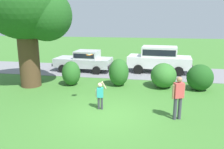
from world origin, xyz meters
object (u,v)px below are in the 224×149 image
Objects in this scene: frisbee at (89,55)px; adult_onlooker at (178,96)px; oak_tree_large at (29,10)px; parked_suv at (159,58)px; parked_sedan at (85,60)px; child_thrower at (100,94)px.

frisbee is 4.17m from adult_onlooker.
oak_tree_large reaches higher than parked_suv.
parked_suv reaches higher than parked_sedan.
parked_sedan is 2.57× the size of adult_onlooker.
parked_sedan is 15.88× the size of frisbee.
adult_onlooker reaches higher than parked_sedan.
parked_suv is at bearing 94.01° from adult_onlooker.
oak_tree_large is 3.75× the size of adult_onlooker.
parked_suv is at bearing 65.84° from frisbee.
parked_sedan is 5.56m from parked_suv.
oak_tree_large is at bearing 148.12° from child_thrower.
adult_onlooker reaches higher than child_thrower.
frisbee reaches higher than parked_sedan.
frisbee is (-3.24, -7.22, 1.25)m from parked_suv.
parked_suv is 8.25m from adult_onlooker.
frisbee is at bearing -30.13° from oak_tree_large.
frisbee is (2.29, -6.68, 1.48)m from parked_sedan.
parked_suv is 8.21m from child_thrower.
child_thrower is 3.27m from adult_onlooker.
parked_sedan is at bearing 108.90° from frisbee.
oak_tree_large reaches higher than parked_sedan.
oak_tree_large is 9.22m from adult_onlooker.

